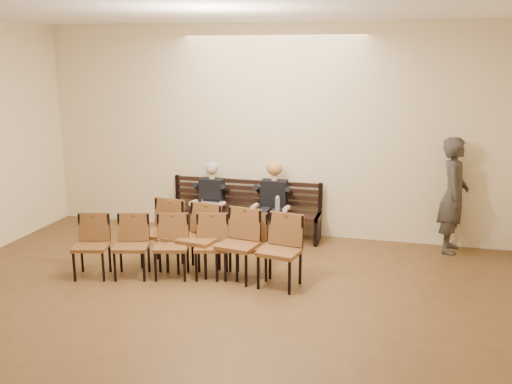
# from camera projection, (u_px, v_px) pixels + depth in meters

# --- Properties ---
(room_walls) EXTENTS (8.02, 10.01, 3.51)m
(room_walls) POSITION_uv_depth(u_px,v_px,m) (171.00, 105.00, 5.33)
(room_walls) COLOR beige
(room_walls) RESTS_ON ground
(bench) EXTENTS (2.60, 0.90, 0.45)m
(bench) POSITION_uv_depth(u_px,v_px,m) (244.00, 223.00, 9.61)
(bench) COLOR black
(bench) RESTS_ON ground
(seated_man) EXTENTS (0.49, 0.68, 1.19)m
(seated_man) POSITION_uv_depth(u_px,v_px,m) (210.00, 202.00, 9.54)
(seated_man) COLOR black
(seated_man) RESTS_ON ground
(seated_woman) EXTENTS (0.52, 0.72, 1.22)m
(seated_woman) POSITION_uv_depth(u_px,v_px,m) (273.00, 205.00, 9.27)
(seated_woman) COLOR black
(seated_woman) RESTS_ON ground
(laptop) EXTENTS (0.39, 0.33, 0.25)m
(laptop) POSITION_uv_depth(u_px,v_px,m) (209.00, 205.00, 9.41)
(laptop) COLOR #B8B8BD
(laptop) RESTS_ON bench
(water_bottle) EXTENTS (0.09, 0.09, 0.25)m
(water_bottle) POSITION_uv_depth(u_px,v_px,m) (277.00, 211.00, 9.03)
(water_bottle) COLOR silver
(water_bottle) RESTS_ON bench
(bag) EXTENTS (0.35, 0.25, 0.24)m
(bag) POSITION_uv_depth(u_px,v_px,m) (232.00, 226.00, 9.78)
(bag) COLOR black
(bag) RESTS_ON ground
(passerby) EXTENTS (0.58, 0.80, 2.06)m
(passerby) POSITION_uv_depth(u_px,v_px,m) (454.00, 187.00, 8.69)
(passerby) COLOR #332F29
(passerby) RESTS_ON ground
(chair_row_front) EXTENTS (2.40, 0.92, 0.96)m
(chair_row_front) POSITION_uv_depth(u_px,v_px,m) (218.00, 243.00, 7.82)
(chair_row_front) COLOR brown
(chair_row_front) RESTS_ON ground
(chair_row_back) EXTENTS (2.69, 1.12, 0.86)m
(chair_row_back) POSITION_uv_depth(u_px,v_px,m) (171.00, 247.00, 7.80)
(chair_row_back) COLOR brown
(chair_row_back) RESTS_ON ground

